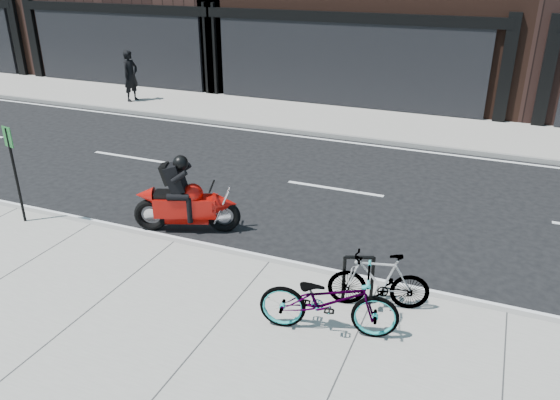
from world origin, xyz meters
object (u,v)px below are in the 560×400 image
at_px(bicycle_front, 329,300).
at_px(sign_post, 14,166).
at_px(bike_rack, 358,275).
at_px(pedestrian, 131,76).
at_px(bicycle_rear, 379,280).
at_px(motorcycle, 191,201).

xyz_separation_m(bicycle_front, sign_post, (-6.93, 1.08, 0.68)).
distance_m(bike_rack, bicycle_front, 0.90).
relative_size(bicycle_front, pedestrian, 1.07).
relative_size(bicycle_rear, motorcycle, 0.74).
xyz_separation_m(bike_rack, bicycle_rear, (0.32, 0.00, -0.02)).
distance_m(bicycle_rear, sign_post, 7.49).
bearing_deg(motorcycle, pedestrian, 111.89).
xyz_separation_m(bicycle_front, motorcycle, (-3.63, 2.26, 0.00)).
bearing_deg(pedestrian, bike_rack, -123.37).
relative_size(bicycle_front, bicycle_rear, 1.29).
relative_size(bike_rack, pedestrian, 0.44).
bearing_deg(bicycle_front, sign_post, 69.17).
bearing_deg(bicycle_front, motorcycle, 46.15).
relative_size(bicycle_rear, pedestrian, 0.83).
bearing_deg(motorcycle, bicycle_front, -52.26).
distance_m(motorcycle, pedestrian, 11.31).
distance_m(pedestrian, sign_post, 10.47).
distance_m(bike_rack, bicycle_rear, 0.32).
height_order(bicycle_front, pedestrian, pedestrian).
bearing_deg(pedestrian, bicycle_rear, -122.58).
bearing_deg(sign_post, bicycle_front, 3.68).
bearing_deg(bicycle_rear, bike_rack, -104.45).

